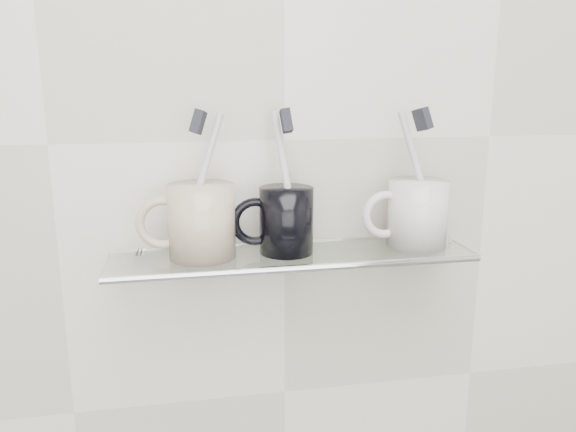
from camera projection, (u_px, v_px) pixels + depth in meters
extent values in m
plane|color=beige|center=(284.00, 140.00, 0.80)|extent=(2.50, 0.00, 2.50)
cube|color=silver|center=(293.00, 256.00, 0.78)|extent=(0.50, 0.12, 0.01)
cylinder|color=silver|center=(301.00, 268.00, 0.72)|extent=(0.50, 0.01, 0.01)
cylinder|color=silver|center=(140.00, 262.00, 0.79)|extent=(0.02, 0.03, 0.02)
cylinder|color=silver|center=(420.00, 246.00, 0.86)|extent=(0.02, 0.03, 0.02)
cylinder|color=beige|center=(202.00, 221.00, 0.75)|extent=(0.11, 0.11, 0.10)
torus|color=beige|center=(163.00, 223.00, 0.74)|extent=(0.07, 0.01, 0.07)
cylinder|color=silver|center=(200.00, 183.00, 0.74)|extent=(0.07, 0.03, 0.18)
cube|color=black|center=(198.00, 122.00, 0.72)|extent=(0.03, 0.03, 0.04)
cylinder|color=black|center=(286.00, 220.00, 0.77)|extent=(0.09, 0.09, 0.09)
torus|color=black|center=(255.00, 222.00, 0.76)|extent=(0.07, 0.01, 0.07)
cylinder|color=silver|center=(286.00, 181.00, 0.76)|extent=(0.03, 0.06, 0.19)
cube|color=black|center=(286.00, 121.00, 0.74)|extent=(0.02, 0.03, 0.04)
cylinder|color=silver|center=(417.00, 213.00, 0.80)|extent=(0.09, 0.09, 0.10)
torus|color=silver|center=(385.00, 215.00, 0.80)|extent=(0.07, 0.01, 0.07)
cylinder|color=#B9B9B9|center=(419.00, 176.00, 0.79)|extent=(0.07, 0.03, 0.18)
cube|color=black|center=(423.00, 119.00, 0.77)|extent=(0.03, 0.03, 0.04)
cylinder|color=silver|center=(437.00, 238.00, 0.82)|extent=(0.04, 0.04, 0.02)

